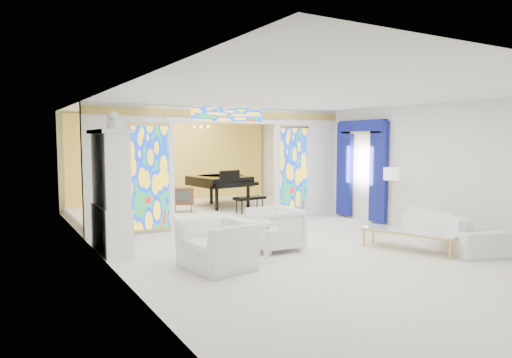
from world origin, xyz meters
TOP-DOWN VIEW (x-y plane):
  - floor at (0.00, 0.00)m, footprint 12.00×12.00m
  - ceiling at (0.00, 0.00)m, footprint 7.00×12.00m
  - wall_back at (0.00, 6.00)m, footprint 7.00×0.02m
  - wall_left at (-3.50, 0.00)m, footprint 0.02×12.00m
  - wall_right at (3.50, 0.00)m, footprint 0.02×12.00m
  - partition_wall at (0.00, 2.00)m, footprint 7.00×0.22m
  - stained_glass_left at (-2.03, 1.89)m, footprint 0.90×0.04m
  - stained_glass_right at (2.03, 1.89)m, footprint 0.90×0.04m
  - stained_glass_transom at (0.00, 1.89)m, footprint 2.00×0.04m
  - alcove_platform at (0.00, 4.10)m, footprint 6.80×3.80m
  - gold_curtain_back at (0.00, 5.88)m, footprint 6.70×0.10m
  - chandelier at (0.20, 4.00)m, footprint 0.48×0.48m
  - blue_drapes at (3.40, 0.70)m, footprint 0.14×1.85m
  - china_cabinet at (-3.22, 0.60)m, footprint 0.56×1.46m
  - armchair_left at (-1.88, -1.50)m, footprint 1.27×1.40m
  - armchair_right at (-0.41, -0.94)m, footprint 0.98×0.96m
  - sofa at (2.95, -2.47)m, footprint 1.76×2.60m
  - side_table at (-1.00, -1.56)m, footprint 0.60×0.60m
  - vase at (-1.00, -1.56)m, footprint 0.23×0.23m
  - coffee_table at (1.85, -2.32)m, footprint 1.16×1.89m
  - floor_lamp at (3.07, -0.69)m, footprint 0.48×0.48m
  - grand_piano at (0.82, 3.97)m, footprint 1.89×2.93m
  - tv_console at (-0.62, 3.44)m, footprint 0.68×0.58m

SIDE VIEW (x-z plane):
  - floor at x=0.00m, z-range 0.00..0.00m
  - alcove_platform at x=0.00m, z-range 0.00..0.18m
  - sofa at x=2.95m, z-range 0.00..0.71m
  - coffee_table at x=1.85m, z-range 0.17..0.57m
  - side_table at x=-1.00m, z-range 0.09..0.69m
  - armchair_left at x=-1.88m, z-range 0.00..0.81m
  - armchair_right at x=-0.41m, z-range 0.00..0.84m
  - tv_console at x=-0.62m, z-range 0.28..0.95m
  - vase at x=-1.00m, z-range 0.60..0.81m
  - grand_piano at x=0.82m, z-range 0.37..1.49m
  - china_cabinet at x=-3.22m, z-range -0.19..2.53m
  - floor_lamp at x=3.07m, z-range 0.54..2.05m
  - stained_glass_left at x=-2.03m, z-range 0.10..2.50m
  - stained_glass_right at x=2.03m, z-range 0.10..2.50m
  - wall_back at x=0.00m, z-range 0.00..3.00m
  - wall_left at x=-3.50m, z-range 0.00..3.00m
  - wall_right at x=3.50m, z-range 0.00..3.00m
  - gold_curtain_back at x=0.00m, z-range 0.05..2.95m
  - blue_drapes at x=3.40m, z-range 0.25..2.90m
  - partition_wall at x=0.00m, z-range 0.15..3.15m
  - chandelier at x=0.20m, z-range 2.40..2.70m
  - stained_glass_transom at x=0.00m, z-range 2.65..2.99m
  - ceiling at x=0.00m, z-range 2.99..3.01m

